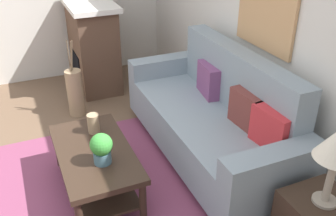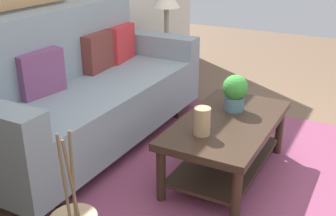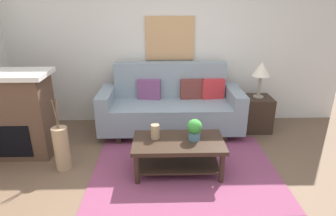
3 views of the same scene
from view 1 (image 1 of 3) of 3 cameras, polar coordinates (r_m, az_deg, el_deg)
The scene contains 16 objects.
ground_plane at distance 3.40m, azimuth -17.93°, elevation -14.62°, with size 9.59×9.59×0.00m, color brown.
wall_back at distance 3.46m, azimuth 16.78°, elevation 12.31°, with size 5.59×0.10×2.70m, color silver.
area_rug at distance 3.44m, azimuth -9.54°, elevation -12.76°, with size 2.30×1.74×0.01m, color #843D5B.
couch at distance 3.63m, azimuth 6.76°, elevation -1.71°, with size 2.19×0.84×1.08m.
throw_pillow_plum at distance 3.84m, azimuth 6.13°, elevation 4.25°, with size 0.36×0.12×0.32m, color #7A4270.
throw_pillow_maroon at distance 3.33m, azimuth 11.77°, elevation -0.28°, with size 0.36×0.12×0.32m, color brown.
throw_pillow_crimson at distance 3.10m, azimuth 15.25°, elevation -3.09°, with size 0.36×0.12×0.32m, color red.
coffee_table at distance 3.31m, azimuth -10.94°, elevation -7.92°, with size 1.10×0.60×0.43m.
tabletop_vase at distance 3.43m, azimuth -11.23°, elevation -2.32°, with size 0.11×0.11×0.18m, color tan.
potted_plant_tabletop at distance 3.01m, azimuth -10.03°, elevation -5.94°, with size 0.18×0.18×0.26m.
fireplace at distance 5.17m, azimuth -11.28°, elevation 9.30°, with size 1.02×0.58×1.16m.
floor_vase at distance 4.57m, azimuth -13.85°, elevation 2.22°, with size 0.19×0.19×0.56m, color tan.
floor_vase_branch_a at distance 4.37m, azimuth -14.50°, elevation 7.54°, with size 0.01×0.01×0.36m, color brown.
floor_vase_branch_b at distance 4.40m, azimuth -14.35°, elevation 7.70°, with size 0.01×0.01×0.36m, color brown.
floor_vase_branch_c at distance 4.40m, azimuth -14.80°, elevation 7.62°, with size 0.01×0.01×0.36m, color brown.
framed_painting at distance 3.50m, azimuth 14.60°, elevation 14.15°, with size 0.79×0.03×0.69m, color tan.
Camera 1 is at (2.54, 0.01, 2.26)m, focal length 40.27 mm.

